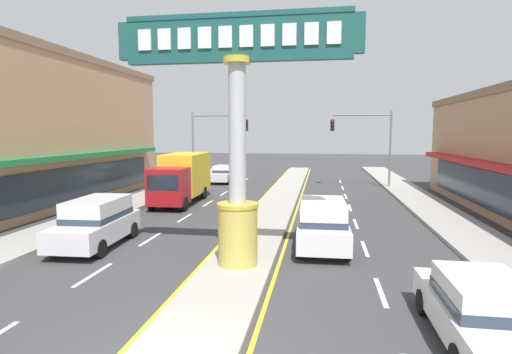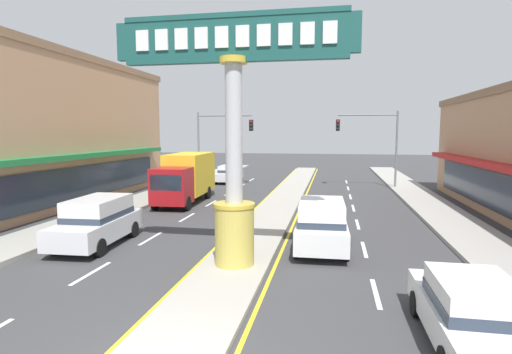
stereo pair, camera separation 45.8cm
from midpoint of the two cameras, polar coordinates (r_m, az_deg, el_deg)
name	(u,v)px [view 2 (the right image)]	position (r m, az deg, el deg)	size (l,w,h in m)	color
median_strip	(280,204)	(25.30, 3.89, -3.87)	(2.26, 52.00, 0.14)	#A39E93
sidewalk_left	(128,205)	(26.09, -16.95, -3.77)	(2.72, 60.00, 0.18)	#9E9B93
sidewalk_right	(445,216)	(23.96, 25.50, -4.99)	(2.72, 60.00, 0.18)	#9E9B93
lane_markings	(277,210)	(23.99, 3.51, -4.58)	(9.00, 52.00, 0.01)	silver
district_sign	(234,141)	(13.21, -2.13, 5.02)	(7.85, 1.37, 8.10)	gold
storefront_left	(9,130)	(28.22, -30.88, 5.66)	(8.96, 25.44, 9.31)	tan
traffic_light_left_side	(218,136)	(34.55, -4.93, 5.81)	(4.86, 0.46, 6.20)	slate
traffic_light_right_side	(374,136)	(34.10, 16.57, 5.56)	(4.86, 0.46, 6.20)	slate
sedan_near_right_lane	(472,312)	(10.11, 29.23, -16.22)	(1.86, 4.31, 1.53)	white
suv_far_right_lane	(97,221)	(17.53, -20.62, -5.76)	(2.15, 4.69, 1.90)	silver
suv_near_left_lane	(322,224)	(16.13, 9.98, -6.48)	(2.06, 4.65, 1.90)	white
box_truck_mid_left_lane	(186,176)	(26.61, -9.31, 0.10)	(2.47, 6.99, 3.12)	maroon
sedan_far_left_oncoming	(229,174)	(36.92, -3.48, 0.47)	(1.84, 4.30, 1.53)	silver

